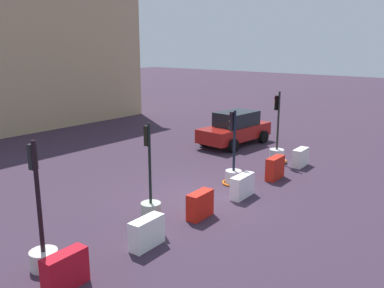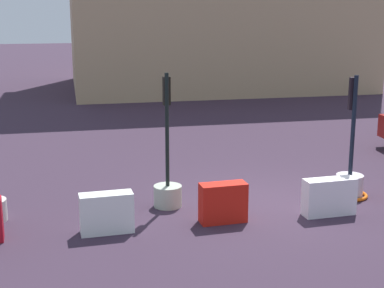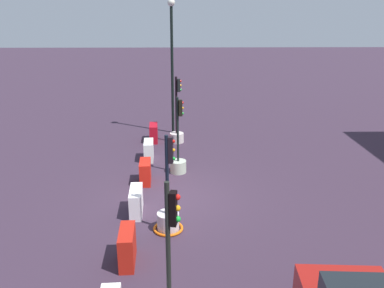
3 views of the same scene
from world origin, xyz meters
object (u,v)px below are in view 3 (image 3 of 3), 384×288
Objects in this scene: traffic_light_0 at (177,130)px; traffic_light_1 at (178,160)px; construction_barrier_0 at (154,133)px; construction_barrier_2 at (145,172)px; construction_barrier_4 at (127,247)px; street_lamp_post at (172,54)px; construction_barrier_3 at (136,202)px; construction_barrier_1 at (149,150)px; traffic_light_2 at (168,216)px.

traffic_light_1 is at bearing 1.76° from traffic_light_0.
construction_barrier_0 is 4.91m from construction_barrier_2.
street_lamp_post is at bearing 175.67° from construction_barrier_4.
construction_barrier_3 is 0.18× the size of street_lamp_post.
construction_barrier_4 is (4.91, 0.01, 0.03)m from construction_barrier_2.
construction_barrier_1 is 5.49m from street_lamp_post.
street_lamp_post reaches higher than construction_barrier_3.
construction_barrier_3 is (7.26, -0.02, -0.02)m from construction_barrier_0.
construction_barrier_1 is at bearing -178.18° from construction_barrier_2.
construction_barrier_0 is 9.82m from construction_barrier_4.
construction_barrier_1 is at bearing -0.65° from construction_barrier_0.
construction_barrier_4 is at bearing -31.73° from traffic_light_2.
traffic_light_1 is 4.32m from traffic_light_2.
traffic_light_0 is 3.83m from street_lamp_post.
traffic_light_1 is 2.83× the size of construction_barrier_4.
construction_barrier_0 is (-0.16, -1.14, -0.19)m from traffic_light_0.
traffic_light_1 is at bearing 176.87° from traffic_light_2.
construction_barrier_0 is 1.07× the size of construction_barrier_2.
construction_barrier_4 is at bearing 0.08° from construction_barrier_2.
construction_barrier_3 is (3.31, -1.27, -0.12)m from traffic_light_1.
construction_barrier_3 is at bearing -134.05° from traffic_light_2.
traffic_light_2 reaches higher than construction_barrier_2.
street_lamp_post is at bearing 166.75° from construction_barrier_1.
construction_barrier_4 is at bearing 0.65° from construction_barrier_1.
construction_barrier_2 is at bearing 0.56° from construction_barrier_0.
construction_barrier_3 is at bearing -1.66° from construction_barrier_2.
construction_barrier_4 is at bearing 0.32° from construction_barrier_0.
street_lamp_post is at bearing -176.38° from traffic_light_1.
construction_barrier_0 is at bearing 179.84° from construction_barrier_3.
traffic_light_1 reaches higher than construction_barrier_0.
construction_barrier_0 is at bearing -179.44° from construction_barrier_2.
construction_barrier_0 is (-3.95, -1.25, -0.10)m from traffic_light_1.
street_lamp_post reaches higher than construction_barrier_0.
street_lamp_post reaches higher than traffic_light_1.
construction_barrier_1 reaches higher than construction_barrier_3.
construction_barrier_2 is 0.93× the size of construction_barrier_4.
street_lamp_post is (-5.43, -0.34, 3.54)m from traffic_light_1.
construction_barrier_1 is at bearing -169.71° from traffic_light_2.
traffic_light_1 is 6.49m from street_lamp_post.
traffic_light_0 is 8.10m from traffic_light_2.
traffic_light_1 reaches higher than traffic_light_2.
traffic_light_2 is (4.31, -0.24, -0.08)m from traffic_light_1.
traffic_light_2 is at bearing 45.95° from construction_barrier_3.
construction_barrier_3 is (2.34, -0.07, -0.01)m from construction_barrier_2.
construction_barrier_4 is at bearing -6.39° from traffic_light_0.
construction_barrier_1 is 1.01× the size of construction_barrier_4.
construction_barrier_0 is at bearing 179.35° from construction_barrier_1.
traffic_light_2 is 1.44m from construction_barrier_3.
traffic_light_2 is 2.48× the size of construction_barrier_3.
traffic_light_1 is 0.45× the size of street_lamp_post.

